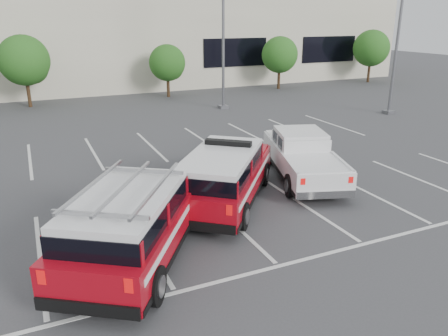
# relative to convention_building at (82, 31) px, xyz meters

# --- Properties ---
(ground) EXTENTS (120.00, 120.00, 0.00)m
(ground) POSITION_rel_convention_building_xyz_m (-0.18, -31.86, -4.72)
(ground) COLOR #3C3C3F
(ground) RESTS_ON ground
(stall_markings) EXTENTS (23.00, 15.00, 0.01)m
(stall_markings) POSITION_rel_convention_building_xyz_m (-0.18, -27.36, -4.71)
(stall_markings) COLOR silver
(stall_markings) RESTS_ON ground
(convention_building) EXTENTS (60.00, 16.99, 13.20)m
(convention_building) POSITION_rel_convention_building_xyz_m (0.00, 0.00, 0.00)
(convention_building) COLOR beige
(convention_building) RESTS_ON ground
(tree_mid_left) EXTENTS (3.37, 3.37, 4.85)m
(tree_mid_left) POSITION_rel_convention_building_xyz_m (-5.09, -9.82, -1.68)
(tree_mid_left) COLOR #3F2B19
(tree_mid_left) RESTS_ON ground
(tree_mid_right) EXTENTS (2.77, 2.77, 3.99)m
(tree_mid_right) POSITION_rel_convention_building_xyz_m (4.91, -9.82, -2.22)
(tree_mid_right) COLOR #3F2B19
(tree_mid_right) RESTS_ON ground
(tree_right) EXTENTS (3.07, 3.07, 4.42)m
(tree_right) POSITION_rel_convention_building_xyz_m (14.91, -9.82, -1.95)
(tree_right) COLOR #3F2B19
(tree_right) RESTS_ON ground
(tree_far_right) EXTENTS (3.37, 3.37, 4.85)m
(tree_far_right) POSITION_rel_convention_building_xyz_m (24.91, -9.82, -1.68)
(tree_far_right) COLOR #3F2B19
(tree_far_right) RESTS_ON ground
(light_pole_mid) EXTENTS (0.90, 0.60, 10.24)m
(light_pole_mid) POSITION_rel_convention_building_xyz_m (6.82, -15.86, 0.47)
(light_pole_mid) COLOR #59595E
(light_pole_mid) RESTS_ON ground
(light_pole_right) EXTENTS (0.90, 0.60, 10.24)m
(light_pole_right) POSITION_rel_convention_building_xyz_m (15.82, -21.86, 0.47)
(light_pole_right) COLOR #59595E
(light_pole_right) RESTS_ON ground
(fire_chief_suv) EXTENTS (5.27, 5.82, 2.03)m
(fire_chief_suv) POSITION_rel_convention_building_xyz_m (0.23, -30.56, -3.89)
(fire_chief_suv) COLOR maroon
(fire_chief_suv) RESTS_ON ground
(white_pickup) EXTENTS (3.69, 6.03, 1.75)m
(white_pickup) POSITION_rel_convention_building_xyz_m (3.97, -29.53, -4.02)
(white_pickup) COLOR silver
(white_pickup) RESTS_ON ground
(ladder_suv) EXTENTS (4.97, 5.94, 2.23)m
(ladder_suv) POSITION_rel_convention_building_xyz_m (-3.32, -32.92, -3.83)
(ladder_suv) COLOR maroon
(ladder_suv) RESTS_ON ground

